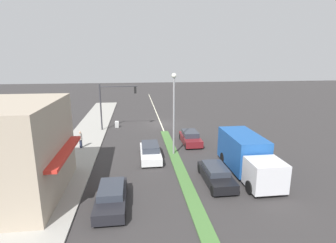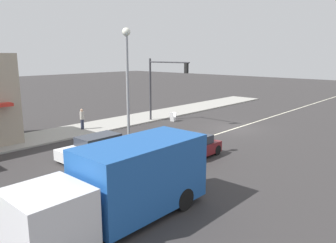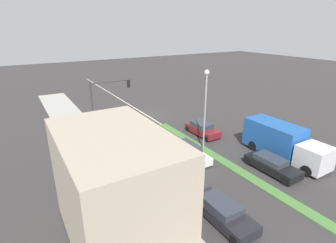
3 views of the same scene
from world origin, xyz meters
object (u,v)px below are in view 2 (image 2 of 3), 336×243
at_px(delivery_truck, 124,183).
at_px(suv_black, 53,195).
at_px(sedan_maroon, 191,148).
at_px(traffic_signal_main, 162,80).
at_px(van_white, 96,147).
at_px(street_lamp, 127,79).
at_px(pedestrian, 82,119).
at_px(warning_aframe_sign, 173,117).

xyz_separation_m(delivery_truck, suv_black, (2.80, 1.29, -0.87)).
distance_m(delivery_truck, sedan_maroon, 8.12).
bearing_deg(traffic_signal_main, van_white, 111.52).
height_order(traffic_signal_main, sedan_maroon, traffic_signal_main).
bearing_deg(street_lamp, traffic_signal_main, -56.57).
bearing_deg(van_white, sedan_maroon, -140.51).
distance_m(street_lamp, pedestrian, 9.99).
bearing_deg(van_white, pedestrian, -27.19).
distance_m(van_white, suv_black, 6.84).
distance_m(traffic_signal_main, suv_black, 17.64).
height_order(delivery_truck, van_white, delivery_truck).
height_order(pedestrian, van_white, pedestrian).
bearing_deg(warning_aframe_sign, traffic_signal_main, 75.45).
distance_m(pedestrian, warning_aframe_sign, 8.29).
xyz_separation_m(street_lamp, van_white, (2.20, 0.68, -4.15)).
xyz_separation_m(traffic_signal_main, sedan_maroon, (-8.32, 6.33, -3.27)).
height_order(pedestrian, suv_black, pedestrian).
bearing_deg(sedan_maroon, suv_black, 90.00).
height_order(street_lamp, pedestrian, street_lamp).
height_order(delivery_truck, suv_black, delivery_truck).
height_order(warning_aframe_sign, delivery_truck, delivery_truck).
height_order(traffic_signal_main, delivery_truck, traffic_signal_main).
xyz_separation_m(warning_aframe_sign, van_white, (-3.62, 11.11, 0.20)).
distance_m(traffic_signal_main, warning_aframe_sign, 3.68).
height_order(pedestrian, delivery_truck, delivery_truck).
distance_m(street_lamp, delivery_truck, 7.57).
distance_m(pedestrian, delivery_truck, 15.67).
relative_size(traffic_signal_main, delivery_truck, 0.75).
distance_m(street_lamp, van_white, 4.75).
distance_m(delivery_truck, van_white, 8.26).
relative_size(pedestrian, van_white, 0.37).
relative_size(warning_aframe_sign, van_white, 0.18).
xyz_separation_m(traffic_signal_main, van_white, (-3.92, 9.95, -3.28)).
xyz_separation_m(pedestrian, delivery_truck, (-13.83, 7.36, 0.47)).
xyz_separation_m(street_lamp, delivery_truck, (-5.00, 4.63, -3.31)).
bearing_deg(warning_aframe_sign, street_lamp, 119.15).
relative_size(warning_aframe_sign, delivery_truck, 0.11).
relative_size(pedestrian, warning_aframe_sign, 1.98).
bearing_deg(pedestrian, van_white, 152.81).
bearing_deg(van_white, delivery_truck, 151.24).
height_order(warning_aframe_sign, suv_black, suv_black).
distance_m(pedestrian, van_white, 7.46).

